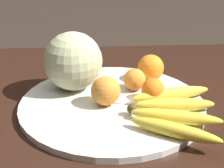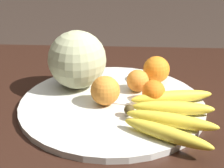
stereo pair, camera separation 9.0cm
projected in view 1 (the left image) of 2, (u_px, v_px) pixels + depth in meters
The scene contains 9 objects.
kitchen_table at pixel (88, 137), 0.98m from camera, with size 1.62×0.88×0.77m.
fruit_bowl at pixel (112, 105), 0.92m from camera, with size 0.46×0.46×0.02m.
melon at pixel (73, 61), 0.96m from camera, with size 0.15×0.15×0.15m.
banana_bunch at pixel (173, 110), 0.85m from camera, with size 0.22×0.27×0.03m.
orange_front_left at pixel (135, 80), 0.97m from camera, with size 0.06×0.06×0.06m.
orange_front_right at pixel (106, 91), 0.90m from camera, with size 0.07×0.07×0.07m.
orange_mid_center at pixel (151, 68), 1.03m from camera, with size 0.07×0.07×0.07m.
orange_back_left at pixel (153, 90), 0.92m from camera, with size 0.06×0.06×0.06m.
produce_tag at pixel (121, 101), 0.92m from camera, with size 0.10×0.05×0.00m.
Camera 1 is at (-0.01, 0.83, 1.21)m, focal length 60.00 mm.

